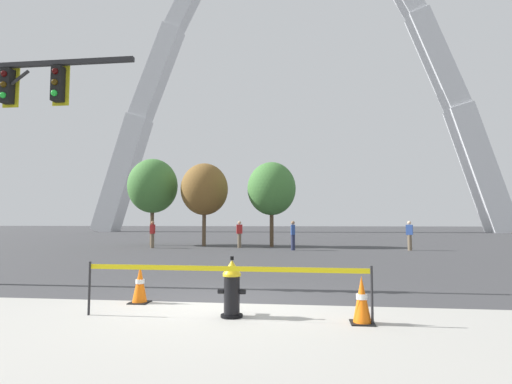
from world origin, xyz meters
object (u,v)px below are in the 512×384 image
traffic_cone_mid_sidewalk (140,284)px  pedestrian_walking_right (239,234)px  traffic_cone_by_hydrant (362,300)px  pedestrian_standing_center (152,234)px  monument_arch (291,73)px  pedestrian_walking_left (410,235)px  fire_hydrant (232,288)px  pedestrian_near_trees (293,235)px

traffic_cone_mid_sidewalk → pedestrian_walking_right: 16.01m
traffic_cone_mid_sidewalk → pedestrian_walking_right: bearing=92.4°
traffic_cone_by_hydrant → pedestrian_standing_center: size_ratio=0.46×
monument_arch → pedestrian_walking_left: bearing=-78.4°
pedestrian_walking_left → pedestrian_standing_center: bearing=179.2°
pedestrian_walking_left → fire_hydrant: bearing=-113.4°
traffic_cone_by_hydrant → pedestrian_walking_right: 17.69m
monument_arch → pedestrian_walking_right: monument_arch is taller
traffic_cone_by_hydrant → pedestrian_walking_right: pedestrian_walking_right is taller
pedestrian_walking_right → fire_hydrant: bearing=-81.2°
monument_arch → pedestrian_walking_right: bearing=-93.5°
pedestrian_standing_center → pedestrian_walking_right: (5.06, 0.80, 0.00)m
fire_hydrant → traffic_cone_mid_sidewalk: fire_hydrant is taller
traffic_cone_mid_sidewalk → pedestrian_near_trees: bearing=79.9°
traffic_cone_mid_sidewalk → pedestrian_standing_center: pedestrian_standing_center is taller
fire_hydrant → pedestrian_standing_center: (-7.67, 16.08, 0.35)m
pedestrian_walking_right → traffic_cone_by_hydrant: bearing=-74.7°
traffic_cone_by_hydrant → monument_arch: (-2.51, 51.83, 23.40)m
traffic_cone_by_hydrant → traffic_cone_mid_sidewalk: same height
pedestrian_walking_left → monument_arch: bearing=101.6°
pedestrian_standing_center → traffic_cone_mid_sidewalk: bearing=-69.4°
monument_arch → traffic_cone_mid_sidewalk: bearing=-91.7°
traffic_cone_mid_sidewalk → pedestrian_standing_center: (-5.72, 15.20, 0.46)m
fire_hydrant → monument_arch: 56.66m
pedestrian_walking_left → pedestrian_walking_right: size_ratio=1.00×
pedestrian_walking_left → pedestrian_walking_right: 9.53m
traffic_cone_mid_sidewalk → pedestrian_walking_left: pedestrian_walking_left is taller
monument_arch → pedestrian_walking_right: 41.71m
traffic_cone_mid_sidewalk → monument_arch: size_ratio=0.01×
traffic_cone_by_hydrant → pedestrian_near_trees: 15.53m
pedestrian_walking_left → pedestrian_near_trees: bearing=-174.6°
pedestrian_near_trees → pedestrian_standing_center: bearing=174.4°
traffic_cone_mid_sidewalk → pedestrian_walking_right: size_ratio=0.46×
fire_hydrant → traffic_cone_by_hydrant: fire_hydrant is taller
pedestrian_near_trees → pedestrian_walking_left: bearing=5.4°
pedestrian_standing_center → fire_hydrant: bearing=-64.5°
fire_hydrant → pedestrian_walking_right: 17.08m
pedestrian_near_trees → fire_hydrant: bearing=-92.3°
pedestrian_walking_left → pedestrian_walking_right: (-9.48, 1.01, 0.00)m
traffic_cone_by_hydrant → pedestrian_standing_center: 18.96m
fire_hydrant → traffic_cone_mid_sidewalk: (-1.95, 0.88, -0.11)m
traffic_cone_by_hydrant → pedestrian_standing_center: bearing=120.9°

